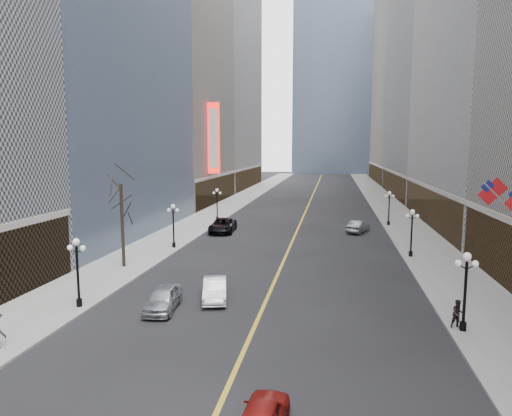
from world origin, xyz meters
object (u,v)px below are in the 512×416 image
(streetlamp_east_3, at_px, (389,205))
(streetlamp_west_2, at_px, (173,221))
(car_nb_mid, at_px, (215,289))
(car_nb_far, at_px, (223,225))
(streetlamp_east_1, at_px, (466,283))
(streetlamp_west_3, at_px, (217,201))
(streetlamp_east_2, at_px, (412,228))
(car_sb_far, at_px, (358,226))
(car_nb_near, at_px, (163,298))
(streetlamp_west_1, at_px, (77,265))

(streetlamp_east_3, distance_m, streetlamp_west_2, 29.68)
(car_nb_mid, xyz_separation_m, car_nb_far, (-5.47, 24.66, 0.12))
(streetlamp_east_1, bearing_deg, streetlamp_west_3, 123.25)
(streetlamp_east_1, relative_size, streetlamp_east_2, 1.00)
(car_sb_far, bearing_deg, streetlamp_east_2, 129.90)
(streetlamp_east_1, height_order, car_nb_near, streetlamp_east_1)
(car_nb_far, bearing_deg, streetlamp_west_1, -99.67)
(streetlamp_west_2, relative_size, streetlamp_west_3, 1.00)
(streetlamp_west_2, bearing_deg, streetlamp_west_1, -90.00)
(streetlamp_east_2, distance_m, streetlamp_west_3, 29.68)
(streetlamp_west_1, bearing_deg, car_nb_mid, 21.09)
(streetlamp_east_1, distance_m, streetlamp_west_2, 29.68)
(car_nb_near, bearing_deg, car_sb_far, 58.89)
(streetlamp_east_2, height_order, streetlamp_east_3, same)
(streetlamp_west_2, distance_m, car_nb_mid, 17.10)
(streetlamp_west_3, relative_size, car_sb_far, 0.98)
(streetlamp_east_3, distance_m, car_nb_mid, 36.28)
(streetlamp_east_1, bearing_deg, car_sb_far, 97.94)
(streetlamp_east_1, distance_m, car_nb_mid, 15.80)
(streetlamp_east_2, height_order, streetlamp_west_2, same)
(streetlamp_west_1, bearing_deg, car_nb_far, 84.26)
(streetlamp_east_1, xyz_separation_m, streetlamp_west_3, (-23.60, 36.00, 0.00))
(streetlamp_east_2, distance_m, car_nb_mid, 21.42)
(streetlamp_east_1, xyz_separation_m, car_nb_mid, (-15.33, 3.19, -2.16))
(streetlamp_east_3, xyz_separation_m, streetlamp_west_2, (-23.60, -18.00, 0.00))
(streetlamp_west_2, bearing_deg, streetlamp_east_1, -37.33)
(car_nb_mid, bearing_deg, streetlamp_west_3, 90.53)
(streetlamp_east_1, distance_m, car_nb_far, 34.82)
(car_nb_near, distance_m, car_nb_mid, 3.74)
(streetlamp_east_1, distance_m, car_nb_near, 18.25)
(streetlamp_east_3, bearing_deg, streetlamp_west_3, 180.00)
(streetlamp_west_2, height_order, streetlamp_west_3, same)
(streetlamp_east_3, xyz_separation_m, streetlamp_west_3, (-23.60, 0.00, 0.00))
(streetlamp_east_2, xyz_separation_m, streetlamp_west_1, (-23.60, -18.00, 0.00))
(car_nb_near, bearing_deg, streetlamp_west_1, -179.07)
(streetlamp_east_2, xyz_separation_m, car_nb_mid, (-15.33, -14.81, -2.16))
(streetlamp_east_3, distance_m, car_sb_far, 7.27)
(streetlamp_east_1, xyz_separation_m, car_nb_far, (-20.80, 27.85, -2.04))
(streetlamp_west_2, xyz_separation_m, car_nb_far, (2.80, 9.85, -2.04))
(streetlamp_west_2, distance_m, streetlamp_west_3, 18.00)
(car_nb_mid, bearing_deg, streetlamp_east_2, 30.40)
(streetlamp_east_2, xyz_separation_m, car_sb_far, (-4.25, 12.50, -2.14))
(streetlamp_west_2, distance_m, car_nb_far, 10.44)
(streetlamp_east_2, bearing_deg, streetlamp_west_2, 180.00)
(car_nb_near, bearing_deg, streetlamp_west_2, 101.41)
(streetlamp_west_1, relative_size, car_nb_near, 1.00)
(streetlamp_east_1, relative_size, streetlamp_west_3, 1.00)
(streetlamp_west_1, xyz_separation_m, car_nb_mid, (8.27, 3.19, -2.16))
(streetlamp_west_1, xyz_separation_m, car_nb_near, (5.49, 0.69, -2.14))
(streetlamp_east_3, bearing_deg, car_nb_near, -117.15)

